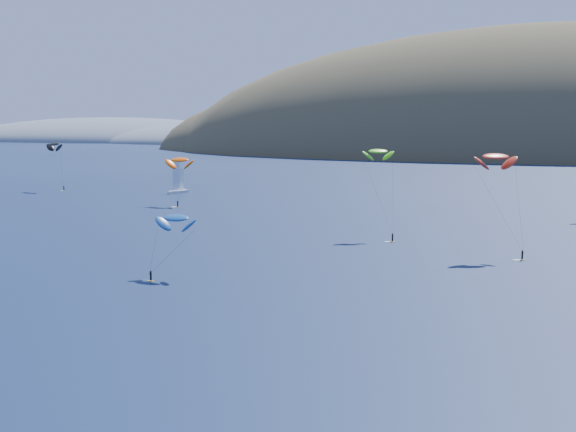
{
  "coord_description": "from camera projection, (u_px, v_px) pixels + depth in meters",
  "views": [
    {
      "loc": [
        36.34,
        -49.36,
        25.93
      ],
      "look_at": [
        -10.77,
        80.0,
        9.0
      ],
      "focal_mm": 50.0,
      "sensor_mm": 36.0,
      "label": 1
    }
  ],
  "objects": [
    {
      "name": "kitesurfer_12",
      "position": [
        55.0,
        144.0,
        286.49
      ],
      "size": [
        10.98,
        7.09,
        18.97
      ],
      "rotation": [
        0.0,
        0.0,
        -0.41
      ],
      "color": "gold",
      "rests_on": "ground"
    },
    {
      "name": "headland",
      "position": [
        131.0,
        143.0,
        912.7
      ],
      "size": [
        460.0,
        250.0,
        60.0
      ],
      "color": "slate",
      "rests_on": "ground"
    },
    {
      "name": "sailboat",
      "position": [
        178.0,
        190.0,
        277.21
      ],
      "size": [
        10.16,
        8.94,
        12.14
      ],
      "rotation": [
        0.0,
        0.0,
        -0.3
      ],
      "color": "white",
      "rests_on": "ground"
    },
    {
      "name": "kitesurfer_3",
      "position": [
        378.0,
        152.0,
        175.56
      ],
      "size": [
        9.68,
        11.9,
        20.47
      ],
      "rotation": [
        0.0,
        0.0,
        0.53
      ],
      "color": "gold",
      "rests_on": "ground"
    },
    {
      "name": "kitesurfer_1",
      "position": [
        180.0,
        160.0,
        238.79
      ],
      "size": [
        9.35,
        9.79,
        15.99
      ],
      "rotation": [
        0.0,
        0.0,
        -0.07
      ],
      "color": "gold",
      "rests_on": "ground"
    },
    {
      "name": "kitesurfer_10",
      "position": [
        176.0,
        218.0,
        131.74
      ],
      "size": [
        7.62,
        8.42,
        11.58
      ],
      "rotation": [
        0.0,
        0.0,
        -0.11
      ],
      "color": "gold",
      "rests_on": "ground"
    },
    {
      "name": "kitesurfer_9",
      "position": [
        496.0,
        157.0,
        151.16
      ],
      "size": [
        10.95,
        9.45,
        20.93
      ],
      "rotation": [
        0.0,
        0.0,
        0.56
      ],
      "color": "gold",
      "rests_on": "ground"
    }
  ]
}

